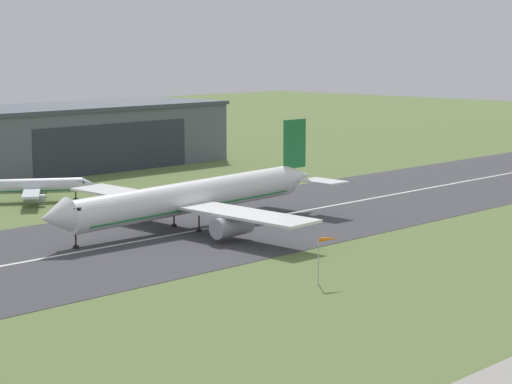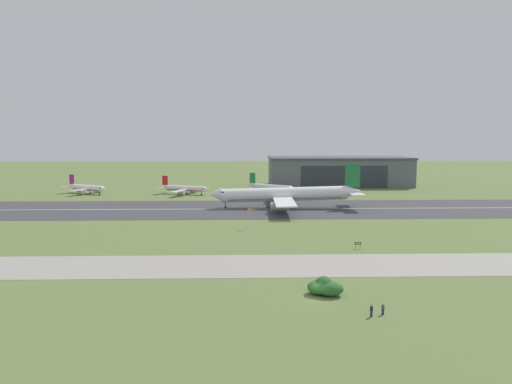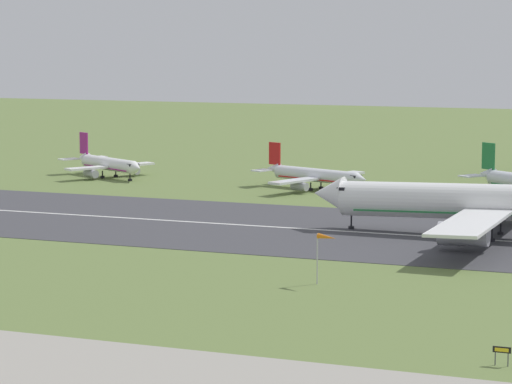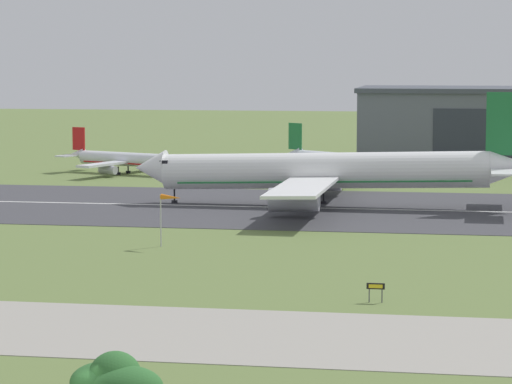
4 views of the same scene
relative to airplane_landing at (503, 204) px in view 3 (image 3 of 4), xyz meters
name	(u,v)px [view 3 (image 3 of 4)]	position (x,y,z in m)	size (l,w,h in m)	color
ground_plane	(372,315)	(-3.89, -50.14, -4.81)	(693.31, 693.31, 0.00)	olive
runway_strip	(470,239)	(-3.89, -1.99, -4.78)	(453.31, 43.66, 0.06)	#3D3D42
runway_centreline	(470,239)	(-3.89, -1.99, -4.74)	(407.98, 0.70, 0.01)	silver
airplane_landing	(503,204)	(0.00, 0.00, 0.00)	(54.94, 51.17, 15.77)	white
airplane_parked_west	(315,176)	(-40.42, 40.90, -2.28)	(23.27, 23.43, 7.93)	silver
airplane_parked_centre	(109,164)	(-83.78, 44.13, -2.23)	(22.04, 18.98, 8.23)	white
windsock_pole	(326,239)	(-12.57, -38.32, 0.36)	(2.69, 1.58, 5.74)	#B7B7BC
runway_sign	(502,351)	(11.21, -64.03, -3.58)	(1.52, 0.13, 1.64)	#4C4C51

